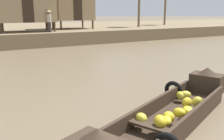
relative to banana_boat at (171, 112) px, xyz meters
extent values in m
plane|color=#726047|center=(-1.23, 5.60, -0.30)|extent=(300.00, 300.00, 0.00)
cube|color=#3D2D21|center=(0.00, 0.01, -0.24)|extent=(4.56, 2.70, 0.12)
cube|color=#3D2D21|center=(-0.19, 0.46, 0.00)|extent=(4.18, 1.79, 0.35)
cube|color=#3D2D21|center=(0.19, -0.45, 0.00)|extent=(4.18, 1.79, 0.35)
cube|color=#3D2D21|center=(2.35, 0.98, 0.11)|extent=(0.89, 1.07, 0.57)
cone|color=#3D2D21|center=(2.35, 0.98, 0.49)|extent=(0.73, 0.73, 0.20)
cone|color=#3D2D21|center=(-2.35, -0.96, 0.49)|extent=(0.73, 0.73, 0.20)
cube|color=#3D2D21|center=(-0.89, -0.36, 0.01)|extent=(0.55, 0.97, 0.05)
torus|color=black|center=(1.15, 1.15, 0.03)|extent=(0.31, 0.53, 0.52)
ellipsoid|color=yellow|center=(-0.53, -0.43, 0.08)|extent=(0.34, 0.36, 0.20)
ellipsoid|color=yellow|center=(-0.69, -0.42, 0.09)|extent=(0.38, 0.41, 0.26)
ellipsoid|color=yellow|center=(0.60, 0.12, 0.08)|extent=(0.29, 0.22, 0.26)
ellipsoid|color=yellow|center=(-0.06, -0.30, 0.11)|extent=(0.30, 0.34, 0.21)
ellipsoid|color=yellow|center=(1.13, 0.65, 0.04)|extent=(0.36, 0.34, 0.20)
ellipsoid|color=gold|center=(0.86, 0.02, 0.08)|extent=(0.31, 0.27, 0.27)
ellipsoid|color=yellow|center=(-0.40, -0.33, 0.09)|extent=(0.27, 0.27, 0.25)
ellipsoid|color=yellow|center=(0.31, -0.19, 0.04)|extent=(0.40, 0.40, 0.20)
ellipsoid|color=yellow|center=(1.02, 0.73, 0.01)|extent=(0.28, 0.33, 0.22)
ellipsoid|color=yellow|center=(-0.86, -0.01, 0.05)|extent=(0.24, 0.28, 0.22)
cylinder|color=#4C3826|center=(-1.60, 15.59, 1.11)|extent=(0.16, 0.16, 0.74)
cylinder|color=#4C3826|center=(2.37, 15.59, 1.11)|extent=(0.16, 0.16, 0.74)
cylinder|color=#4C3826|center=(2.37, 17.81, 1.11)|extent=(0.16, 0.16, 0.74)
cube|color=#9E8460|center=(0.39, 16.70, 2.93)|extent=(4.36, 2.63, 2.90)
cube|color=#2D2319|center=(0.39, 15.37, 2.37)|extent=(0.80, 0.04, 1.80)
cylinder|color=#4C3826|center=(3.47, 17.28, 1.13)|extent=(0.16, 0.16, 0.77)
cylinder|color=#4C3826|center=(6.52, 17.28, 1.13)|extent=(0.16, 0.16, 0.77)
cylinder|color=#4C3826|center=(3.47, 19.56, 1.13)|extent=(0.16, 0.16, 0.77)
cylinder|color=#4C3826|center=(6.52, 19.56, 1.13)|extent=(0.16, 0.16, 0.77)
cube|color=#9E8460|center=(4.99, 18.42, 2.92)|extent=(3.45, 2.68, 2.81)
cube|color=#2D2319|center=(4.99, 17.06, 2.41)|extent=(0.80, 0.04, 1.80)
cylinder|color=brown|center=(12.21, 17.91, 3.00)|extent=(0.24, 0.24, 4.52)
cylinder|color=brown|center=(17.63, 19.94, 2.74)|extent=(0.24, 0.24, 4.00)
cylinder|color=#332D28|center=(1.85, 15.27, 1.11)|extent=(0.28, 0.28, 0.75)
cylinder|color=#B7AD99|center=(1.85, 15.27, 1.79)|extent=(0.34, 0.34, 0.60)
sphere|color=#9E7556|center=(1.85, 15.27, 2.21)|extent=(0.22, 0.22, 0.22)
cone|color=tan|center=(1.85, 15.27, 2.33)|extent=(0.44, 0.44, 0.14)
camera|label=1|loc=(-3.84, -3.90, 2.19)|focal=40.32mm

